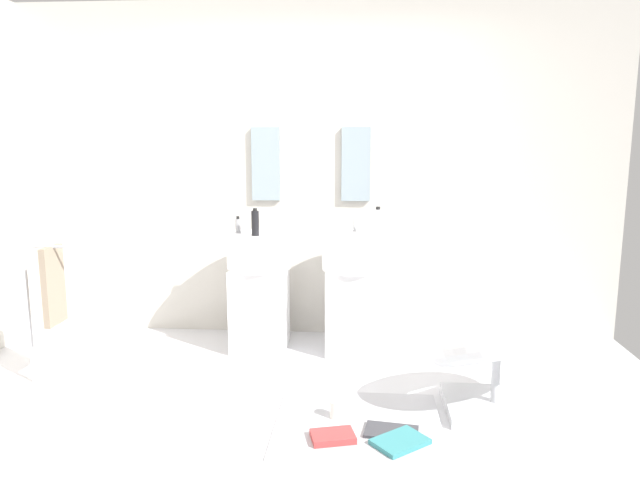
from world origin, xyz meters
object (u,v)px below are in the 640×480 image
at_px(pedestal_sink_left, 260,287).
at_px(towel_rack, 49,289).
at_px(magazine_teal, 400,442).
at_px(coffee_mug, 336,409).
at_px(soap_bottle_black, 255,223).
at_px(soap_bottle_grey, 238,225).
at_px(magazine_charcoal, 391,432).
at_px(pedestal_sink_right, 354,289).
at_px(soap_bottle_white, 378,221).
at_px(magazine_red, 333,436).
at_px(lounge_chair, 497,354).

xyz_separation_m(pedestal_sink_left, towel_rack, (-1.21, -0.74, 0.16)).
relative_size(magazine_teal, coffee_mug, 2.77).
bearing_deg(magazine_teal, soap_bottle_black, 88.80).
bearing_deg(coffee_mug, towel_rack, 168.93).
bearing_deg(soap_bottle_grey, magazine_charcoal, -48.98).
bearing_deg(pedestal_sink_right, soap_bottle_white, -1.99).
height_order(pedestal_sink_left, soap_bottle_grey, soap_bottle_grey).
relative_size(pedestal_sink_left, magazine_red, 4.38).
distance_m(coffee_mug, soap_bottle_white, 1.45).
bearing_deg(magazine_teal, soap_bottle_grey, 90.28).
relative_size(pedestal_sink_right, magazine_teal, 3.64).
bearing_deg(magazine_charcoal, towel_rack, 174.70).
xyz_separation_m(pedestal_sink_left, magazine_teal, (0.97, -1.36, -0.45)).
bearing_deg(magazine_teal, pedestal_sink_left, 85.97).
bearing_deg(towel_rack, lounge_chair, -4.05).
bearing_deg(magazine_teal, lounge_chair, -2.15).
bearing_deg(soap_bottle_black, pedestal_sink_left, 90.98).
relative_size(lounge_chair, magazine_red, 4.46).
xyz_separation_m(coffee_mug, soap_bottle_grey, (-0.77, 1.08, 0.88)).
height_order(towel_rack, soap_bottle_white, soap_bottle_white).
relative_size(magazine_red, magazine_teal, 0.83).
distance_m(pedestal_sink_right, coffee_mug, 1.18).
relative_size(magazine_teal, soap_bottle_black, 1.39).
bearing_deg(pedestal_sink_left, coffee_mug, -60.29).
relative_size(pedestal_sink_left, soap_bottle_grey, 8.09).
relative_size(pedestal_sink_right, towel_rack, 1.04).
bearing_deg(pedestal_sink_left, soap_bottle_black, -89.02).
height_order(pedestal_sink_left, lounge_chair, pedestal_sink_left).
xyz_separation_m(magazine_red, soap_bottle_black, (-0.62, 1.21, 0.95)).
xyz_separation_m(towel_rack, magazine_red, (1.83, -0.61, -0.60)).
relative_size(lounge_chair, towel_rack, 1.06).
relative_size(pedestal_sink_left, pedestal_sink_right, 1.00).
distance_m(magazine_red, magazine_teal, 0.35).
xyz_separation_m(pedestal_sink_right, lounge_chair, (0.83, -0.93, -0.12)).
distance_m(pedestal_sink_right, soap_bottle_grey, 0.97).
xyz_separation_m(lounge_chair, coffee_mug, (-0.91, -0.16, -0.29)).
xyz_separation_m(magazine_teal, coffee_mug, (-0.34, 0.27, 0.04)).
bearing_deg(soap_bottle_grey, soap_bottle_black, -38.01).
relative_size(pedestal_sink_right, soap_bottle_black, 5.04).
height_order(towel_rack, soap_bottle_black, soap_bottle_black).
bearing_deg(soap_bottle_black, magazine_teal, -51.83).
distance_m(magazine_red, soap_bottle_white, 1.66).
bearing_deg(pedestal_sink_left, pedestal_sink_right, 0.00).
xyz_separation_m(lounge_chair, magazine_charcoal, (-0.61, -0.32, -0.33)).
bearing_deg(soap_bottle_white, soap_bottle_black, -171.41).
xyz_separation_m(pedestal_sink_left, soap_bottle_grey, (-0.15, -0.02, 0.46)).
height_order(lounge_chair, magazine_teal, lounge_chair).
bearing_deg(pedestal_sink_left, magazine_charcoal, -53.54).
bearing_deg(soap_bottle_white, pedestal_sink_right, 178.01).
bearing_deg(soap_bottle_white, magazine_teal, -85.86).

